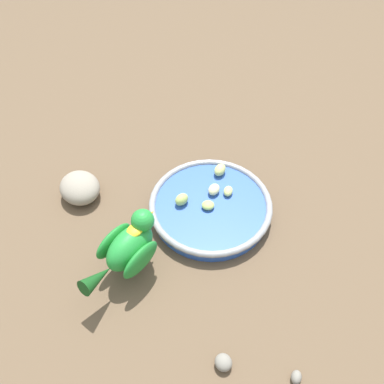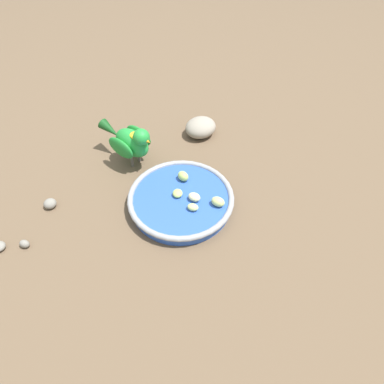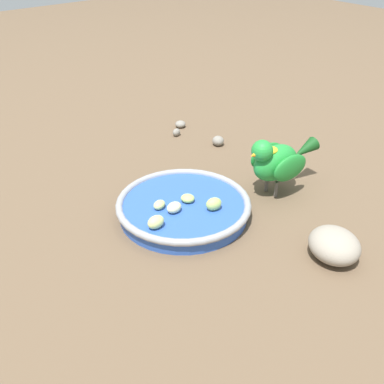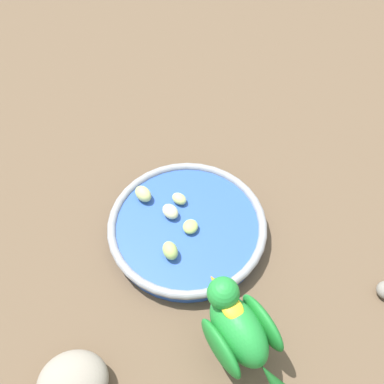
# 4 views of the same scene
# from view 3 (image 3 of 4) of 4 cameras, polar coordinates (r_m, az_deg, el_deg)

# --- Properties ---
(ground_plane) EXTENTS (4.00, 4.00, 0.00)m
(ground_plane) POSITION_cam_3_polar(r_m,az_deg,el_deg) (0.85, -2.77, -2.46)
(ground_plane) COLOR brown
(feeding_bowl) EXTENTS (0.24, 0.24, 0.03)m
(feeding_bowl) POSITION_cam_3_polar(r_m,az_deg,el_deg) (0.84, -1.02, -1.84)
(feeding_bowl) COLOR #2D56B7
(feeding_bowl) RESTS_ON ground_plane
(apple_piece_0) EXTENTS (0.03, 0.03, 0.01)m
(apple_piece_0) POSITION_cam_3_polar(r_m,az_deg,el_deg) (0.83, -0.53, -0.76)
(apple_piece_0) COLOR #B2CC66
(apple_piece_0) RESTS_ON feeding_bowl
(apple_piece_1) EXTENTS (0.03, 0.03, 0.02)m
(apple_piece_1) POSITION_cam_3_polar(r_m,az_deg,el_deg) (0.81, 2.64, -1.44)
(apple_piece_1) COLOR #B2CC66
(apple_piece_1) RESTS_ON feeding_bowl
(apple_piece_2) EXTENTS (0.03, 0.02, 0.02)m
(apple_piece_2) POSITION_cam_3_polar(r_m,az_deg,el_deg) (0.77, -4.38, -3.61)
(apple_piece_2) COLOR #C6D17A
(apple_piece_2) RESTS_ON feeding_bowl
(apple_piece_3) EXTENTS (0.03, 0.02, 0.02)m
(apple_piece_3) POSITION_cam_3_polar(r_m,az_deg,el_deg) (0.80, -2.17, -1.86)
(apple_piece_3) COLOR beige
(apple_piece_3) RESTS_ON feeding_bowl
(apple_piece_4) EXTENTS (0.03, 0.02, 0.01)m
(apple_piece_4) POSITION_cam_3_polar(r_m,az_deg,el_deg) (0.82, -3.95, -1.54)
(apple_piece_4) COLOR #C6D17A
(apple_piece_4) RESTS_ON feeding_bowl
(parrot) EXTENTS (0.17, 0.08, 0.12)m
(parrot) POSITION_cam_3_polar(r_m,az_deg,el_deg) (0.89, 10.16, 3.78)
(parrot) COLOR #59544C
(parrot) RESTS_ON ground_plane
(rock_large) EXTENTS (0.10, 0.11, 0.05)m
(rock_large) POSITION_cam_3_polar(r_m,az_deg,el_deg) (0.77, 16.74, -6.14)
(rock_large) COLOR gray
(rock_large) RESTS_ON ground_plane
(pebble_0) EXTENTS (0.02, 0.02, 0.02)m
(pebble_0) POSITION_cam_3_polar(r_m,az_deg,el_deg) (1.14, -1.88, 7.19)
(pebble_0) COLOR gray
(pebble_0) RESTS_ON ground_plane
(pebble_1) EXTENTS (0.04, 0.04, 0.02)m
(pebble_1) POSITION_cam_3_polar(r_m,az_deg,el_deg) (1.09, 3.15, 6.17)
(pebble_1) COLOR gray
(pebble_1) RESTS_ON ground_plane
(pebble_2) EXTENTS (0.04, 0.04, 0.02)m
(pebble_2) POSITION_cam_3_polar(r_m,az_deg,el_deg) (1.18, -1.41, 8.16)
(pebble_2) COLOR gray
(pebble_2) RESTS_ON ground_plane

